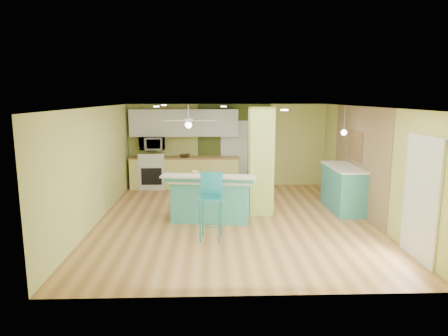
{
  "coord_description": "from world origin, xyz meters",
  "views": [
    {
      "loc": [
        -0.51,
        -8.61,
        2.72
      ],
      "look_at": [
        -0.21,
        0.4,
        1.1
      ],
      "focal_mm": 32.0,
      "sensor_mm": 36.0,
      "label": 1
    }
  ],
  "objects": [
    {
      "name": "interior_door",
      "position": [
        0.2,
        3.46,
        1.0
      ],
      "size": [
        0.82,
        0.05,
        2.0
      ],
      "primitive_type": "cube",
      "color": "silver",
      "rests_on": "floor"
    },
    {
      "name": "canister",
      "position": [
        -0.86,
        0.11,
        1.01
      ],
      "size": [
        0.15,
        0.15,
        0.15
      ],
      "primitive_type": "cylinder",
      "color": "gold",
      "rests_on": "peninsula"
    },
    {
      "name": "floor",
      "position": [
        0.0,
        0.0,
        -0.01
      ],
      "size": [
        6.0,
        7.0,
        0.01
      ],
      "primitive_type": "cube",
      "color": "#9A6736",
      "rests_on": "ground"
    },
    {
      "name": "olive_accent",
      "position": [
        0.2,
        3.49,
        1.25
      ],
      "size": [
        2.2,
        0.02,
        2.5
      ],
      "primitive_type": "cube",
      "color": "#414E1F",
      "rests_on": "floor"
    },
    {
      "name": "ceiling",
      "position": [
        0.0,
        0.0,
        2.5
      ],
      "size": [
        6.0,
        7.0,
        0.01
      ],
      "primitive_type": "cube",
      "color": "white",
      "rests_on": "wall_back"
    },
    {
      "name": "wall_right",
      "position": [
        3.0,
        0.0,
        1.25
      ],
      "size": [
        0.01,
        7.0,
        2.5
      ],
      "primitive_type": "cube",
      "color": "#BDC268",
      "rests_on": "floor"
    },
    {
      "name": "stove",
      "position": [
        -2.25,
        3.19,
        0.46
      ],
      "size": [
        0.76,
        0.66,
        1.08
      ],
      "color": "silver",
      "rests_on": "floor"
    },
    {
      "name": "wall_front",
      "position": [
        0.0,
        -3.5,
        1.25
      ],
      "size": [
        6.0,
        0.01,
        2.5
      ],
      "primitive_type": "cube",
      "color": "#BDC268",
      "rests_on": "floor"
    },
    {
      "name": "column",
      "position": [
        0.65,
        0.5,
        1.25
      ],
      "size": [
        0.55,
        0.55,
        2.5
      ],
      "primitive_type": "cube",
      "color": "#AABE58",
      "rests_on": "floor"
    },
    {
      "name": "pendant_lamp",
      "position": [
        2.65,
        0.75,
        1.88
      ],
      "size": [
        0.14,
        0.14,
        0.69
      ],
      "color": "white",
      "rests_on": "ceiling"
    },
    {
      "name": "bar_stool",
      "position": [
        -0.51,
        -1.19,
        0.87
      ],
      "size": [
        0.47,
        0.47,
        1.3
      ],
      "rotation": [
        0.0,
        0.0,
        -0.11
      ],
      "color": "teal",
      "rests_on": "floor"
    },
    {
      "name": "wall_decor",
      "position": [
        2.96,
        0.8,
        1.55
      ],
      "size": [
        0.03,
        0.9,
        0.7
      ],
      "primitive_type": "cube",
      "color": "brown",
      "rests_on": "wood_panel"
    },
    {
      "name": "wall_back",
      "position": [
        0.0,
        3.5,
        1.25
      ],
      "size": [
        6.0,
        0.01,
        2.5
      ],
      "primitive_type": "cube",
      "color": "#BDC268",
      "rests_on": "floor"
    },
    {
      "name": "peninsula",
      "position": [
        -0.51,
        0.02,
        0.5
      ],
      "size": [
        2.06,
        1.32,
        1.08
      ],
      "rotation": [
        0.0,
        0.0,
        -0.14
      ],
      "color": "teal",
      "rests_on": "floor"
    },
    {
      "name": "wood_panel",
      "position": [
        2.99,
        0.6,
        1.25
      ],
      "size": [
        0.02,
        3.4,
        2.5
      ],
      "primitive_type": "cube",
      "color": "olive",
      "rests_on": "floor"
    },
    {
      "name": "french_door",
      "position": [
        2.97,
        -2.3,
        1.05
      ],
      "size": [
        0.04,
        1.08,
        2.1
      ],
      "primitive_type": "cube",
      "color": "white",
      "rests_on": "floor"
    },
    {
      "name": "upper_cabinets",
      "position": [
        -1.3,
        3.32,
        1.95
      ],
      "size": [
        3.2,
        0.34,
        0.8
      ],
      "primitive_type": "cube",
      "color": "silver",
      "rests_on": "wall_back"
    },
    {
      "name": "wall_left",
      "position": [
        -3.0,
        0.0,
        1.25
      ],
      "size": [
        0.01,
        7.0,
        2.5
      ],
      "primitive_type": "cube",
      "color": "#BDC268",
      "rests_on": "floor"
    },
    {
      "name": "fruit_bowl",
      "position": [
        -1.29,
        3.17,
        0.98
      ],
      "size": [
        0.37,
        0.37,
        0.08
      ],
      "primitive_type": "imported",
      "rotation": [
        0.0,
        0.0,
        -0.13
      ],
      "color": "#392817",
      "rests_on": "kitchen_run"
    },
    {
      "name": "microwave",
      "position": [
        -2.25,
        3.2,
        1.35
      ],
      "size": [
        0.7,
        0.48,
        0.39
      ],
      "primitive_type": "imported",
      "color": "silver",
      "rests_on": "wall_back"
    },
    {
      "name": "side_counter",
      "position": [
        2.7,
        0.69,
        0.54
      ],
      "size": [
        0.71,
        1.67,
        1.08
      ],
      "color": "teal",
      "rests_on": "floor"
    },
    {
      "name": "ceiling_fan",
      "position": [
        -1.1,
        2.0,
        2.08
      ],
      "size": [
        1.41,
        1.41,
        0.61
      ],
      "color": "white",
      "rests_on": "ceiling"
    },
    {
      "name": "kitchen_run",
      "position": [
        -1.3,
        3.2,
        0.47
      ],
      "size": [
        3.25,
        0.63,
        0.94
      ],
      "color": "#D7D570",
      "rests_on": "floor"
    }
  ]
}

